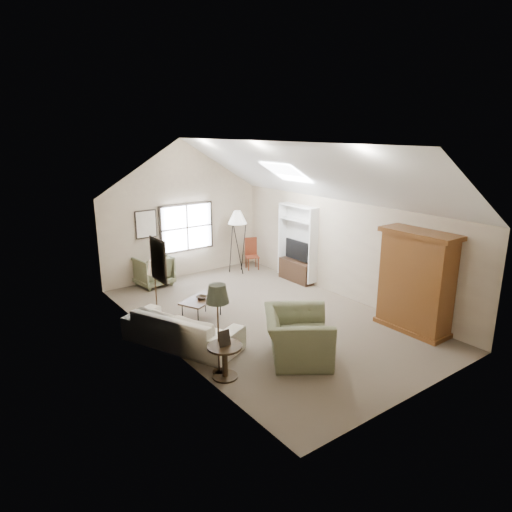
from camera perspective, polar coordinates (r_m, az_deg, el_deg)
room_shell at (r=9.90m, az=1.39°, el=9.61°), size 5.01×8.01×4.00m
window at (r=13.54m, az=-8.64°, el=3.55°), size 1.72×0.08×1.42m
skylight at (r=11.41m, az=3.83°, el=10.45°), size 0.80×1.20×0.52m
wall_art at (r=10.87m, az=-12.91°, el=1.84°), size 1.97×3.71×0.88m
armoire at (r=10.31m, az=19.37°, el=-3.05°), size 0.60×1.50×2.20m
tv_alcove at (r=12.95m, az=5.20°, el=1.75°), size 0.32×1.30×2.10m
media_console at (r=13.17m, az=5.04°, el=-1.86°), size 0.34×1.18×0.60m
tv_panel at (r=13.00m, az=5.11°, el=0.75°), size 0.05×0.90×0.55m
sofa at (r=9.45m, az=-9.21°, el=-8.86°), size 1.89×2.63×0.72m
armchair_near at (r=8.81m, az=5.20°, el=-9.94°), size 1.79×1.84×0.90m
armchair_far at (r=13.05m, az=-12.78°, el=-1.78°), size 1.01×1.04×0.85m
coffee_table at (r=10.57m, az=-6.78°, el=-6.62°), size 1.16×0.94×0.52m
bowl at (r=10.47m, az=-6.83°, el=-5.15°), size 0.32×0.32×0.06m
side_table at (r=8.22m, az=-3.91°, el=-13.02°), size 0.82×0.82×0.62m
side_chair at (r=14.17m, az=-0.48°, el=0.27°), size 0.49×0.49×0.98m
tripod_lamp at (r=13.73m, az=-2.32°, el=1.83°), size 0.72×0.72×1.94m
dark_lamp at (r=8.13m, az=-4.75°, el=-9.07°), size 0.54×0.54×1.71m
tan_lamp at (r=10.31m, az=-12.39°, el=-4.45°), size 0.41×0.41×1.54m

